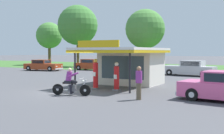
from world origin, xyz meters
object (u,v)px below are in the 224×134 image
(motorcycle_with_rider, at_px, (71,84))
(parked_car_back_row_centre_right, at_px, (92,65))
(parked_car_back_row_centre_left, at_px, (135,67))
(bystander_leaning_by_kiosk, at_px, (139,82))
(gas_pump_offside, at_px, (117,78))
(gas_pump_nearside, at_px, (96,75))
(parked_car_back_row_far_left, at_px, (43,66))
(parked_car_back_row_centre, at_px, (190,69))

(motorcycle_with_rider, xyz_separation_m, parked_car_back_row_centre_right, (-11.43, 19.71, 0.04))
(parked_car_back_row_centre_left, relative_size, bystander_leaning_by_kiosk, 3.07)
(gas_pump_offside, bearing_deg, gas_pump_nearside, 180.00)
(gas_pump_offside, relative_size, motorcycle_with_rider, 0.82)
(motorcycle_with_rider, bearing_deg, parked_car_back_row_far_left, 136.76)
(motorcycle_with_rider, xyz_separation_m, bystander_leaning_by_kiosk, (4.06, 0.50, 0.28))
(parked_car_back_row_centre_right, relative_size, parked_car_back_row_centre_left, 0.97)
(parked_car_back_row_far_left, relative_size, bystander_leaning_by_kiosk, 3.00)
(parked_car_back_row_centre, xyz_separation_m, parked_car_back_row_centre_left, (-6.23, -0.13, -0.00))
(parked_car_back_row_centre, distance_m, bystander_leaning_by_kiosk, 16.57)
(parked_car_back_row_far_left, xyz_separation_m, parked_car_back_row_centre_right, (5.17, 4.11, 0.03))
(parked_car_back_row_centre_right, height_order, bystander_leaning_by_kiosk, bystander_leaning_by_kiosk)
(gas_pump_offside, relative_size, parked_car_back_row_centre, 0.33)
(gas_pump_offside, bearing_deg, parked_car_back_row_far_left, 145.02)
(gas_pump_offside, distance_m, parked_car_back_row_centre_right, 21.02)
(parked_car_back_row_centre_right, xyz_separation_m, parked_car_back_row_centre_left, (7.74, -2.84, 0.03))
(motorcycle_with_rider, bearing_deg, gas_pump_nearside, 94.49)
(bystander_leaning_by_kiosk, bearing_deg, parked_car_back_row_centre, 95.28)
(motorcycle_with_rider, distance_m, parked_car_back_row_centre_right, 22.79)
(parked_car_back_row_centre_left, bearing_deg, gas_pump_nearside, -75.96)
(gas_pump_nearside, distance_m, parked_car_back_row_centre_left, 14.26)
(gas_pump_nearside, bearing_deg, parked_car_back_row_centre, 78.76)
(gas_pump_nearside, relative_size, motorcycle_with_rider, 0.90)
(bystander_leaning_by_kiosk, bearing_deg, parked_car_back_row_centre_right, 128.88)
(parked_car_back_row_centre, relative_size, parked_car_back_row_centre_left, 1.05)
(parked_car_back_row_centre, bearing_deg, parked_car_back_row_centre_left, -178.84)
(bystander_leaning_by_kiosk, bearing_deg, parked_car_back_row_far_left, 143.83)
(gas_pump_nearside, distance_m, gas_pump_offside, 1.61)
(gas_pump_offside, relative_size, bystander_leaning_by_kiosk, 1.05)
(parked_car_back_row_centre, relative_size, parked_car_back_row_centre_right, 1.08)
(gas_pump_nearside, xyz_separation_m, parked_car_back_row_centre_right, (-11.19, 16.68, -0.24))
(motorcycle_with_rider, relative_size, bystander_leaning_by_kiosk, 1.28)
(motorcycle_with_rider, distance_m, bystander_leaning_by_kiosk, 4.10)
(parked_car_back_row_far_left, bearing_deg, motorcycle_with_rider, -43.24)
(gas_pump_offside, bearing_deg, motorcycle_with_rider, -114.17)
(parked_car_back_row_far_left, bearing_deg, gas_pump_offside, -34.98)
(gas_pump_offside, xyz_separation_m, motorcycle_with_rider, (-1.36, -3.04, -0.18))
(gas_pump_offside, distance_m, parked_car_back_row_far_left, 21.92)
(gas_pump_offside, relative_size, parked_car_back_row_far_left, 0.35)
(parked_car_back_row_centre_right, xyz_separation_m, bystander_leaning_by_kiosk, (15.49, -19.21, 0.24))
(motorcycle_with_rider, bearing_deg, gas_pump_offside, 65.83)
(motorcycle_with_rider, height_order, parked_car_back_row_centre, parked_car_back_row_centre)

